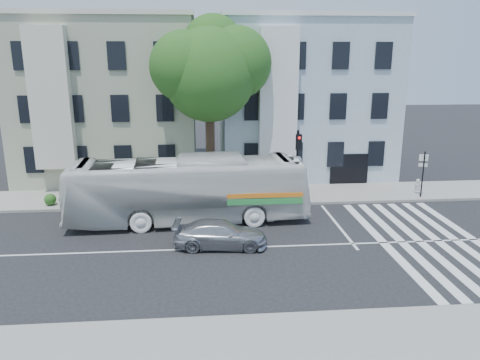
{
  "coord_description": "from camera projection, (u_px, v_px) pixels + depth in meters",
  "views": [
    {
      "loc": [
        -0.59,
        -20.08,
        8.72
      ],
      "look_at": [
        1.39,
        3.18,
        2.4
      ],
      "focal_mm": 35.0,
      "sensor_mm": 36.0,
      "label": 1
    }
  ],
  "objects": [
    {
      "name": "building_right",
      "position": [
        301.0,
        98.0,
        35.2
      ],
      "size": [
        12.0,
        10.0,
        11.0
      ],
      "primitive_type": "cube",
      "color": "#A4B6C3",
      "rests_on": "ground"
    },
    {
      "name": "ground",
      "position": [
        216.0,
        248.0,
        21.64
      ],
      "size": [
        120.0,
        120.0,
        0.0
      ],
      "primitive_type": "plane",
      "color": "black",
      "rests_on": "ground"
    },
    {
      "name": "bus",
      "position": [
        188.0,
        190.0,
        24.71
      ],
      "size": [
        3.64,
        12.79,
        3.52
      ],
      "primitive_type": "imported",
      "rotation": [
        0.0,
        0.0,
        1.62
      ],
      "color": "silver",
      "rests_on": "ground"
    },
    {
      "name": "hedge",
      "position": [
        124.0,
        198.0,
        27.62
      ],
      "size": [
        8.49,
        2.61,
        0.7
      ],
      "primitive_type": null,
      "rotation": [
        0.0,
        0.0,
        -0.21
      ],
      "color": "#1F5D1E",
      "rests_on": "sidewalk_far"
    },
    {
      "name": "sidewalk_far",
      "position": [
        211.0,
        196.0,
        29.31
      ],
      "size": [
        80.0,
        4.0,
        0.15
      ],
      "primitive_type": "cube",
      "color": "gray",
      "rests_on": "ground"
    },
    {
      "name": "fire_hydrant",
      "position": [
        418.0,
        185.0,
        30.1
      ],
      "size": [
        0.46,
        0.28,
        0.8
      ],
      "rotation": [
        0.0,
        0.0,
        0.32
      ],
      "color": "#B2B2AE",
      "rests_on": "sidewalk_far"
    },
    {
      "name": "street_tree",
      "position": [
        210.0,
        69.0,
        28.0
      ],
      "size": [
        7.3,
        5.9,
        11.1
      ],
      "color": "#2D2116",
      "rests_on": "ground"
    },
    {
      "name": "traffic_signal",
      "position": [
        298.0,
        158.0,
        27.01
      ],
      "size": [
        0.47,
        0.54,
        4.49
      ],
      "rotation": [
        0.0,
        0.0,
        0.18
      ],
      "color": "black",
      "rests_on": "ground"
    },
    {
      "name": "building_left",
      "position": [
        112.0,
        99.0,
        34.05
      ],
      "size": [
        12.0,
        10.0,
        11.0
      ],
      "primitive_type": "cube",
      "color": "#A0A287",
      "rests_on": "ground"
    },
    {
      "name": "sidewalk_near",
      "position": [
        225.0,
        354.0,
        13.93
      ],
      "size": [
        80.0,
        4.0,
        0.15
      ],
      "primitive_type": "cube",
      "color": "gray",
      "rests_on": "ground"
    },
    {
      "name": "far_sign_pole",
      "position": [
        423.0,
        169.0,
        28.5
      ],
      "size": [
        0.5,
        0.25,
        2.87
      ],
      "rotation": [
        0.0,
        0.0,
        -0.36
      ],
      "color": "black",
      "rests_on": "sidewalk_far"
    },
    {
      "name": "sedan",
      "position": [
        220.0,
        234.0,
        21.68
      ],
      "size": [
        2.1,
        4.45,
        1.25
      ],
      "primitive_type": "imported",
      "rotation": [
        0.0,
        0.0,
        1.49
      ],
      "color": "#B1B2B9",
      "rests_on": "ground"
    }
  ]
}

